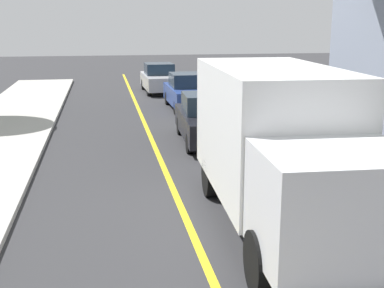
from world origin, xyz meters
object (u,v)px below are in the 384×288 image
object	(u,v)px
box_truck	(280,142)
parked_car_mid	(188,92)
parked_car_near	(207,120)
parked_car_far	(159,79)

from	to	relation	value
box_truck	parked_car_mid	distance (m)	14.40
parked_car_near	parked_car_mid	xyz separation A→B (m)	(0.49, 6.89, 0.00)
parked_car_near	parked_car_far	world-z (taller)	same
parked_car_mid	parked_car_near	bearing A→B (deg)	-94.05
box_truck	parked_car_far	size ratio (longest dim) A/B	1.64
parked_car_far	parked_car_mid	bearing A→B (deg)	-83.24
parked_car_near	parked_car_mid	size ratio (longest dim) A/B	1.01
box_truck	parked_car_near	world-z (taller)	box_truck
parked_car_mid	parked_car_far	world-z (taller)	same
box_truck	parked_car_mid	size ratio (longest dim) A/B	1.64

